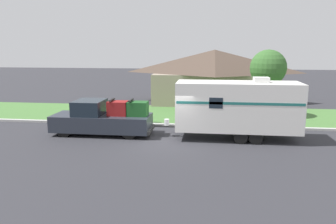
% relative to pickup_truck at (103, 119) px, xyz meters
% --- Properties ---
extents(ground_plane, '(120.00, 120.00, 0.00)m').
position_rel_pickup_truck_xyz_m(ground_plane, '(4.01, -1.30, -0.91)').
color(ground_plane, '#2D2D33').
extents(curb_strip, '(80.00, 0.30, 0.14)m').
position_rel_pickup_truck_xyz_m(curb_strip, '(4.01, 2.45, -0.84)').
color(curb_strip, '#ADADA8').
rests_on(curb_strip, ground_plane).
extents(lawn_strip, '(80.00, 7.00, 0.03)m').
position_rel_pickup_truck_xyz_m(lawn_strip, '(4.01, 6.10, -0.89)').
color(lawn_strip, '#477538').
rests_on(lawn_strip, ground_plane).
extents(house_across_street, '(11.41, 6.82, 4.74)m').
position_rel_pickup_truck_xyz_m(house_across_street, '(6.52, 12.19, 1.56)').
color(house_across_street, gray).
rests_on(house_across_street, ground_plane).
extents(pickup_truck, '(5.75, 2.05, 2.07)m').
position_rel_pickup_truck_xyz_m(pickup_truck, '(0.00, 0.00, 0.00)').
color(pickup_truck, black).
rests_on(pickup_truck, ground_plane).
extents(travel_trailer, '(7.88, 2.28, 3.40)m').
position_rel_pickup_truck_xyz_m(travel_trailer, '(7.60, -0.00, 0.91)').
color(travel_trailer, black).
rests_on(travel_trailer, ground_plane).
extents(mailbox, '(0.48, 0.20, 1.32)m').
position_rel_pickup_truck_xyz_m(mailbox, '(1.90, 3.09, 0.11)').
color(mailbox, brown).
rests_on(mailbox, ground_plane).
extents(tree_in_yard, '(2.58, 2.58, 4.81)m').
position_rel_pickup_truck_xyz_m(tree_in_yard, '(10.21, 6.38, 2.59)').
color(tree_in_yard, brown).
rests_on(tree_in_yard, ground_plane).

